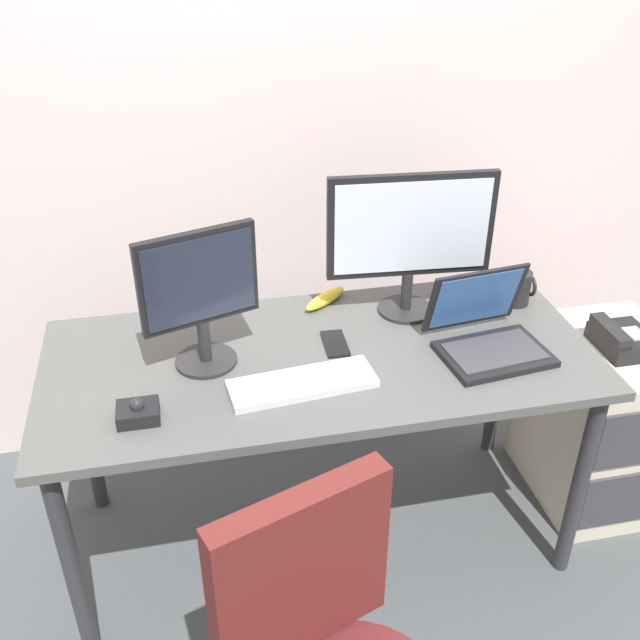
# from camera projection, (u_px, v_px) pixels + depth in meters

# --- Properties ---
(ground_plane) EXTENTS (8.00, 8.00, 0.00)m
(ground_plane) POSITION_uv_depth(u_px,v_px,m) (320.00, 532.00, 2.56)
(ground_plane) COLOR #454A4D
(back_wall) EXTENTS (6.00, 0.10, 2.80)m
(back_wall) POSITION_uv_depth(u_px,v_px,m) (276.00, 77.00, 2.43)
(back_wall) COLOR beige
(back_wall) RESTS_ON ground
(desk) EXTENTS (1.63, 0.73, 0.76)m
(desk) POSITION_uv_depth(u_px,v_px,m) (320.00, 376.00, 2.20)
(desk) COLOR #4E504F
(desk) RESTS_ON ground
(file_cabinet) EXTENTS (0.42, 0.53, 0.63)m
(file_cabinet) POSITION_uv_depth(u_px,v_px,m) (600.00, 419.00, 2.59)
(file_cabinet) COLOR beige
(file_cabinet) RESTS_ON ground
(desk_phone) EXTENTS (0.17, 0.20, 0.09)m
(desk_phone) POSITION_uv_depth(u_px,v_px,m) (622.00, 339.00, 2.40)
(desk_phone) COLOR black
(desk_phone) RESTS_ON file_cabinet
(monitor_main) EXTENTS (0.52, 0.18, 0.47)m
(monitor_main) POSITION_uv_depth(u_px,v_px,m) (411.00, 234.00, 2.24)
(monitor_main) COLOR #262628
(monitor_main) RESTS_ON desk
(monitor_side) EXTENTS (0.33, 0.18, 0.42)m
(monitor_side) POSITION_uv_depth(u_px,v_px,m) (200.00, 292.00, 2.00)
(monitor_side) COLOR #262628
(monitor_side) RESTS_ON desk
(keyboard) EXTENTS (0.42, 0.18, 0.03)m
(keyboard) POSITION_uv_depth(u_px,v_px,m) (302.00, 383.00, 2.02)
(keyboard) COLOR silver
(keyboard) RESTS_ON desk
(laptop) EXTENTS (0.34, 0.32, 0.23)m
(laptop) POSITION_uv_depth(u_px,v_px,m) (487.00, 333.00, 2.17)
(laptop) COLOR black
(laptop) RESTS_ON desk
(trackball_mouse) EXTENTS (0.11, 0.09, 0.07)m
(trackball_mouse) POSITION_uv_depth(u_px,v_px,m) (138.00, 412.00, 1.89)
(trackball_mouse) COLOR black
(trackball_mouse) RESTS_ON desk
(coffee_mug) EXTENTS (0.09, 0.08, 0.12)m
(coffee_mug) POSITION_uv_depth(u_px,v_px,m) (518.00, 288.00, 2.40)
(coffee_mug) COLOR black
(coffee_mug) RESTS_ON desk
(cell_phone) EXTENTS (0.07, 0.14, 0.01)m
(cell_phone) POSITION_uv_depth(u_px,v_px,m) (335.00, 344.00, 2.20)
(cell_phone) COLOR black
(cell_phone) RESTS_ON desk
(banana) EXTENTS (0.18, 0.15, 0.04)m
(banana) POSITION_uv_depth(u_px,v_px,m) (325.00, 299.00, 2.41)
(banana) COLOR yellow
(banana) RESTS_ON desk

